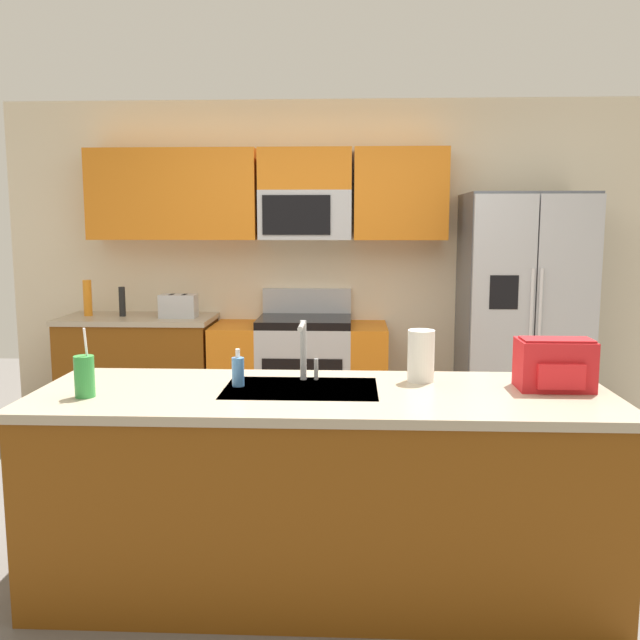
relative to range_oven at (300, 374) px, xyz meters
The scene contains 14 objects.
ground_plane 1.87m from the range_oven, 84.14° to the right, with size 9.00×9.00×0.00m, color #66605B.
kitchen_wall_unit 1.07m from the range_oven, 81.42° to the left, with size 5.20×0.43×2.60m.
back_counter 1.28m from the range_oven, behind, with size 1.19×0.63×0.90m.
range_oven is the anchor object (origin of this frame).
refrigerator 1.77m from the range_oven, ahead, with size 0.90×0.76×1.85m.
island_counter 2.38m from the range_oven, 83.30° to the right, with size 2.52×0.86×0.90m.
toaster 1.09m from the range_oven, behind, with size 0.28×0.16×0.18m.
pepper_mill 1.52m from the range_oven, behind, with size 0.05×0.05×0.23m, color black.
bottle_orange 1.79m from the range_oven, behind, with size 0.07×0.07×0.28m, color orange.
sink_faucet 2.26m from the range_oven, 85.16° to the right, with size 0.08×0.21×0.28m.
drink_cup_green 2.67m from the range_oven, 106.03° to the right, with size 0.08×0.08×0.30m.
soap_dispenser 2.35m from the range_oven, 92.68° to the right, with size 0.06×0.06×0.17m.
paper_towel_roll 2.34m from the range_oven, 71.37° to the right, with size 0.12×0.12×0.24m, color white.
backpack 2.69m from the range_oven, 60.37° to the right, with size 0.32×0.22×0.23m.
Camera 1 is at (0.21, -3.47, 1.63)m, focal length 38.39 mm.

